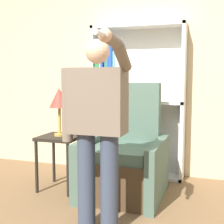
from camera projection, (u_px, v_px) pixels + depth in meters
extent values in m
cube|color=beige|center=(145.00, 69.00, 4.15)|extent=(8.00, 0.06, 2.80)
cube|color=white|center=(95.00, 101.00, 4.22)|extent=(0.04, 0.28, 1.96)
cube|color=white|center=(183.00, 103.00, 3.86)|extent=(0.04, 0.28, 1.96)
cube|color=white|center=(140.00, 101.00, 4.17)|extent=(1.21, 0.01, 1.96)
cube|color=white|center=(137.00, 174.00, 4.14)|extent=(1.21, 0.28, 0.04)
cube|color=white|center=(137.00, 102.00, 4.04)|extent=(1.21, 0.28, 0.04)
cube|color=white|center=(138.00, 26.00, 3.94)|extent=(1.21, 0.28, 0.04)
cube|color=gold|center=(99.00, 143.00, 4.27)|extent=(0.03, 0.18, 0.71)
cube|color=purple|center=(101.00, 138.00, 4.25)|extent=(0.03, 0.17, 0.86)
cube|color=purple|center=(103.00, 148.00, 4.26)|extent=(0.03, 0.23, 0.58)
cube|color=#238438|center=(106.00, 145.00, 4.24)|extent=(0.04, 0.20, 0.67)
cube|color=#238438|center=(109.00, 148.00, 4.23)|extent=(0.05, 0.18, 0.60)
cube|color=#238438|center=(113.00, 140.00, 4.20)|extent=(0.04, 0.21, 0.82)
cube|color=#BC4C56|center=(116.00, 145.00, 4.20)|extent=(0.03, 0.16, 0.70)
cube|color=#238438|center=(99.00, 78.00, 4.17)|extent=(0.05, 0.20, 0.57)
cube|color=white|center=(102.00, 67.00, 4.15)|extent=(0.03, 0.19, 0.85)
cube|color=#1E47B2|center=(104.00, 76.00, 4.15)|extent=(0.03, 0.23, 0.62)
cube|color=#337070|center=(108.00, 74.00, 4.13)|extent=(0.05, 0.16, 0.68)
cube|color=#1E47B2|center=(112.00, 74.00, 4.11)|extent=(0.05, 0.19, 0.68)
cube|color=#5B99A8|center=(116.00, 76.00, 4.10)|extent=(0.03, 0.16, 0.63)
cube|color=white|center=(119.00, 72.00, 4.08)|extent=(0.05, 0.17, 0.72)
cube|color=#4C3823|center=(123.00, 176.00, 3.39)|extent=(0.66, 0.82, 0.44)
cube|color=#4C6656|center=(122.00, 152.00, 3.32)|extent=(0.62, 0.70, 0.12)
cube|color=#4C6656|center=(132.00, 126.00, 3.68)|extent=(0.66, 0.16, 1.01)
cube|color=#4C6656|center=(91.00, 165.00, 3.50)|extent=(0.10, 0.90, 0.63)
cube|color=#4C6656|center=(158.00, 171.00, 3.26)|extent=(0.10, 0.90, 0.63)
cylinder|color=#384256|center=(86.00, 181.00, 2.64)|extent=(0.15, 0.15, 0.83)
cylinder|color=#384256|center=(109.00, 184.00, 2.57)|extent=(0.15, 0.15, 0.83)
cube|color=#756656|center=(97.00, 101.00, 2.53)|extent=(0.46, 0.24, 0.53)
sphere|color=#DBAD89|center=(97.00, 52.00, 2.49)|extent=(0.20, 0.20, 0.20)
cylinder|color=#756656|center=(67.00, 105.00, 2.62)|extent=(0.09, 0.09, 0.62)
cylinder|color=#756656|center=(122.00, 56.00, 2.31)|extent=(0.09, 0.28, 0.23)
cylinder|color=#756656|center=(111.00, 40.00, 2.07)|extent=(0.08, 0.27, 0.10)
sphere|color=#DBAD89|center=(105.00, 35.00, 1.95)|extent=(0.09, 0.09, 0.09)
cylinder|color=white|center=(99.00, 33.00, 1.86)|extent=(0.04, 0.15, 0.04)
cube|color=black|center=(60.00, 137.00, 3.57)|extent=(0.45, 0.45, 0.04)
cylinder|color=black|center=(37.00, 167.00, 3.49)|extent=(0.04, 0.04, 0.59)
cylinder|color=black|center=(68.00, 170.00, 3.36)|extent=(0.04, 0.04, 0.59)
cylinder|color=black|center=(54.00, 158.00, 3.85)|extent=(0.04, 0.04, 0.59)
cylinder|color=black|center=(83.00, 161.00, 3.73)|extent=(0.04, 0.04, 0.59)
cylinder|color=gold|center=(60.00, 135.00, 3.57)|extent=(0.13, 0.13, 0.02)
cylinder|color=gold|center=(60.00, 121.00, 3.55)|extent=(0.03, 0.03, 0.30)
cone|color=#B2382D|center=(59.00, 98.00, 3.53)|extent=(0.23, 0.23, 0.22)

